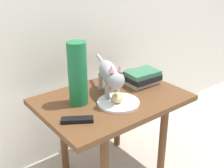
# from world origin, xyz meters

# --- Properties ---
(side_table) EXTENTS (0.80, 0.56, 0.53)m
(side_table) POSITION_xyz_m (0.00, 0.00, 0.45)
(side_table) COLOR brown
(side_table) RESTS_ON ground
(plate) EXTENTS (0.22, 0.22, 0.01)m
(plate) POSITION_xyz_m (-0.02, -0.08, 0.53)
(plate) COLOR white
(plate) RESTS_ON side_table
(bread_roll) EXTENTS (0.10, 0.10, 0.05)m
(bread_roll) POSITION_xyz_m (-0.03, -0.08, 0.56)
(bread_roll) COLOR #E0BC7A
(bread_roll) RESTS_ON plate
(cat) EXTENTS (0.23, 0.45, 0.23)m
(cat) POSITION_xyz_m (-0.00, 0.02, 0.66)
(cat) COLOR #99999E
(cat) RESTS_ON side_table
(book_stack) EXTENTS (0.21, 0.17, 0.09)m
(book_stack) POSITION_xyz_m (0.26, 0.03, 0.57)
(book_stack) COLOR #BCB299
(book_stack) RESTS_ON side_table
(green_vase) EXTENTS (0.10, 0.10, 0.33)m
(green_vase) POSITION_xyz_m (-0.18, 0.06, 0.69)
(green_vase) COLOR #196B38
(green_vase) RESTS_ON side_table
(tv_remote) EXTENTS (0.15, 0.12, 0.02)m
(tv_remote) POSITION_xyz_m (-0.29, -0.10, 0.54)
(tv_remote) COLOR black
(tv_remote) RESTS_ON side_table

